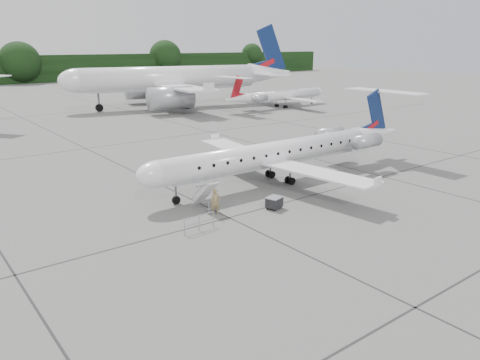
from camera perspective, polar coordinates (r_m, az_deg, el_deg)
ground at (r=33.95m, az=11.33°, el=-3.47°), size 320.00×320.00×0.00m
main_regional_jet at (r=38.74m, az=3.92°, el=4.63°), size 27.33×19.78×6.97m
airstair at (r=33.02m, az=-4.26°, el=-1.75°), size 0.87×2.30×2.18m
passenger at (r=32.05m, az=-3.00°, el=-2.67°), size 0.76×0.64×1.79m
safety_railing at (r=29.46m, az=-5.00°, el=-5.27°), size 2.20×0.19×1.00m
baggage_cart at (r=33.29m, az=4.20°, el=-2.74°), size 1.26×1.12×0.92m
bg_narrowbody at (r=87.45m, az=-8.55°, el=13.55°), size 46.20×37.27×14.74m
bg_regional_right at (r=87.53m, az=5.46°, el=10.83°), size 24.58×18.55×6.13m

